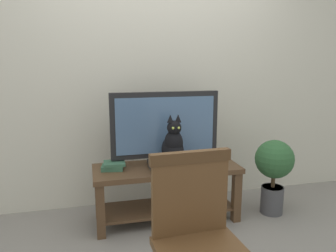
% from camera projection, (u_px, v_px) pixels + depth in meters
% --- Properties ---
extents(back_wall, '(7.00, 0.12, 2.80)m').
position_uv_depth(back_wall, '(151.00, 63.00, 3.18)').
color(back_wall, beige).
rests_on(back_wall, ground).
extents(tv_stand, '(1.29, 0.48, 0.50)m').
position_uv_depth(tv_stand, '(167.00, 183.00, 2.91)').
color(tv_stand, '#513823').
rests_on(tv_stand, ground).
extents(tv, '(0.97, 0.20, 0.66)m').
position_uv_depth(tv, '(165.00, 127.00, 2.87)').
color(tv, black).
rests_on(tv, tv_stand).
extents(media_box, '(0.39, 0.26, 0.05)m').
position_uv_depth(media_box, '(173.00, 166.00, 2.80)').
color(media_box, '#2D2D30').
rests_on(media_box, tv_stand).
extents(cat, '(0.19, 0.36, 0.43)m').
position_uv_depth(cat, '(173.00, 146.00, 2.75)').
color(cat, black).
rests_on(cat, media_box).
extents(wooden_chair, '(0.46, 0.46, 0.97)m').
position_uv_depth(wooden_chair, '(198.00, 234.00, 1.62)').
color(wooden_chair, brown).
rests_on(wooden_chair, ground).
extents(book_stack, '(0.21, 0.17, 0.07)m').
position_uv_depth(book_stack, '(113.00, 166.00, 2.79)').
color(book_stack, '#38664C').
rests_on(book_stack, tv_stand).
extents(potted_plant, '(0.36, 0.36, 0.71)m').
position_uv_depth(potted_plant, '(274.00, 168.00, 3.01)').
color(potted_plant, '#47474C').
rests_on(potted_plant, ground).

